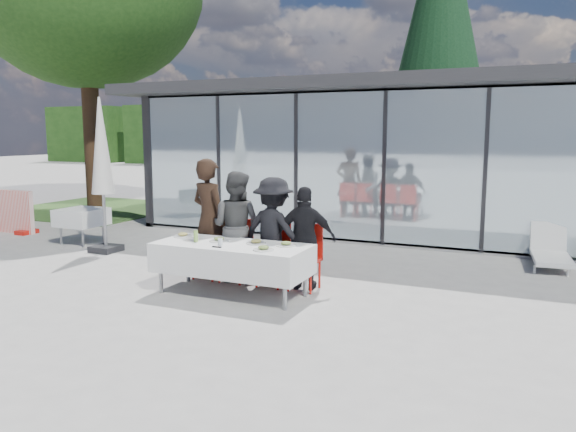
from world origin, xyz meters
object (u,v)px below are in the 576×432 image
(dining_table, at_px, (232,258))
(plate_d, at_px, (286,244))
(diner_chair_b, at_px, (238,247))
(diner_b, at_px, (236,227))
(diner_a, at_px, (209,219))
(spare_table_left, at_px, (82,217))
(plate_b, at_px, (219,240))
(diner_chair_a, at_px, (211,244))
(diner_d, at_px, (305,238))
(diner_chair_d, at_px, (306,253))
(market_umbrella, at_px, (102,155))
(diner_chair_c, at_px, (275,250))
(conifer_tree, at_px, (440,24))
(plate_c, at_px, (256,242))
(plate_a, at_px, (183,235))
(diner_c, at_px, (274,232))
(juice_bottle, at_px, (196,236))
(lounger, at_px, (550,251))
(plate_extra, at_px, (263,249))
(folded_eyeglasses, at_px, (217,247))

(dining_table, xyz_separation_m, plate_d, (0.78, 0.18, 0.24))
(diner_chair_b, bearing_deg, diner_b, -90.00)
(diner_a, height_order, spare_table_left, diner_a)
(plate_b, bearing_deg, plate_d, 5.37)
(diner_a, height_order, diner_chair_a, diner_a)
(diner_d, distance_m, diner_chair_d, 0.24)
(diner_a, height_order, market_umbrella, market_umbrella)
(diner_chair_b, xyz_separation_m, spare_table_left, (-4.48, 1.27, 0.02))
(diner_chair_a, height_order, diner_chair_c, same)
(diner_b, distance_m, market_umbrella, 3.69)
(dining_table, bearing_deg, diner_b, 114.76)
(diner_chair_b, xyz_separation_m, conifer_tree, (0.88, 12.54, 5.45))
(spare_table_left, bearing_deg, plate_d, -18.24)
(diner_chair_c, distance_m, market_umbrella, 4.38)
(conifer_tree, bearing_deg, diner_b, -94.01)
(diner_chair_a, height_order, diner_chair_d, same)
(plate_c, height_order, conifer_tree, conifer_tree)
(diner_chair_d, relative_size, plate_a, 3.40)
(diner_c, relative_size, diner_d, 1.08)
(diner_c, bearing_deg, juice_bottle, 50.96)
(plate_a, bearing_deg, diner_chair_a, 76.89)
(diner_chair_d, xyz_separation_m, plate_b, (-1.11, -0.67, 0.24))
(diner_chair_b, xyz_separation_m, juice_bottle, (-0.22, -0.84, 0.30))
(diner_c, height_order, plate_a, diner_c)
(diner_b, relative_size, diner_c, 1.04)
(diner_chair_b, bearing_deg, market_umbrella, 166.75)
(spare_table_left, bearing_deg, diner_chair_d, -12.66)
(diner_c, relative_size, market_umbrella, 0.55)
(diner_a, height_order, lounger, diner_a)
(plate_extra, bearing_deg, market_umbrella, 157.95)
(diner_chair_c, relative_size, diner_d, 0.63)
(diner_chair_b, distance_m, plate_b, 0.71)
(diner_chair_a, relative_size, folded_eyeglasses, 6.96)
(diner_c, bearing_deg, plate_a, 31.18)
(lounger, bearing_deg, plate_extra, -131.47)
(diner_a, distance_m, plate_d, 1.69)
(market_umbrella, height_order, conifer_tree, conifer_tree)
(diner_c, height_order, market_umbrella, market_umbrella)
(plate_a, relative_size, plate_extra, 1.00)
(diner_c, distance_m, plate_extra, 0.97)
(plate_b, bearing_deg, spare_table_left, 156.94)
(diner_chair_d, bearing_deg, diner_chair_a, 180.00)
(diner_b, height_order, conifer_tree, conifer_tree)
(plate_d, height_order, conifer_tree, conifer_tree)
(plate_extra, distance_m, conifer_tree, 14.48)
(plate_extra, distance_m, juice_bottle, 1.17)
(plate_d, xyz_separation_m, folded_eyeglasses, (-0.83, -0.49, -0.02))
(diner_b, distance_m, juice_bottle, 0.83)
(diner_chair_b, xyz_separation_m, diner_c, (0.65, -0.04, 0.29))
(plate_b, distance_m, spare_table_left, 4.95)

